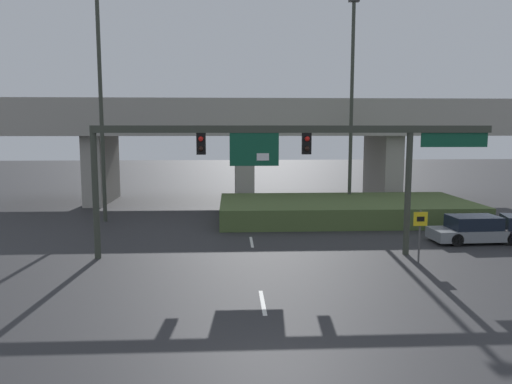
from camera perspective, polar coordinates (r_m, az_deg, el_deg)
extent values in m
plane|color=#2D2D30|center=(12.60, 2.27, -19.97)|extent=(160.00, 160.00, 0.00)
cube|color=silver|center=(17.03, 0.77, -12.50)|extent=(0.14, 2.40, 0.01)
cube|color=silver|center=(25.57, -0.51, -5.73)|extent=(0.14, 2.40, 0.01)
cube|color=silver|center=(34.30, -1.13, -2.38)|extent=(0.14, 2.40, 0.01)
cube|color=silver|center=(43.09, -1.50, -0.39)|extent=(0.14, 2.40, 0.01)
cylinder|color=#383D33|center=(23.02, -17.88, -0.10)|extent=(0.28, 0.28, 5.89)
cylinder|color=#383D33|center=(23.64, 16.97, 0.12)|extent=(0.28, 0.28, 5.89)
cube|color=#383D33|center=(22.24, 4.52, 7.17)|extent=(17.63, 0.32, 0.32)
cube|color=black|center=(22.10, -6.29, 5.50)|extent=(0.40, 0.28, 0.95)
sphere|color=red|center=(21.93, -6.33, 6.05)|extent=(0.22, 0.22, 0.22)
sphere|color=black|center=(21.94, -6.31, 4.93)|extent=(0.22, 0.22, 0.22)
cube|color=black|center=(22.32, 5.80, 5.53)|extent=(0.40, 0.28, 0.95)
sphere|color=red|center=(22.15, 5.88, 6.07)|extent=(0.22, 0.22, 0.22)
sphere|color=black|center=(22.16, 5.86, 4.96)|extent=(0.22, 0.22, 0.22)
cube|color=#0F4C33|center=(22.00, -0.20, 4.89)|extent=(2.16, 0.08, 1.45)
cube|color=white|center=(21.99, 0.79, 4.04)|extent=(0.54, 0.03, 0.32)
cube|color=#0F4C33|center=(24.18, 21.72, 5.55)|extent=(3.05, 0.07, 0.64)
cylinder|color=#4C4C4C|center=(22.59, 18.17, -4.90)|extent=(0.08, 0.08, 2.28)
cube|color=yellow|center=(22.40, 18.29, -2.94)|extent=(0.60, 0.03, 0.60)
cube|color=black|center=(22.38, 18.31, -2.95)|extent=(0.33, 0.01, 0.21)
cylinder|color=#383D33|center=(32.09, -17.29, 9.09)|extent=(0.24, 0.24, 13.90)
cylinder|color=#383D33|center=(35.01, 10.85, 9.26)|extent=(0.24, 0.24, 14.09)
cube|color=#333333|center=(35.99, 11.14, 20.74)|extent=(0.70, 0.36, 0.24)
cube|color=#A39E93|center=(39.52, -1.41, 7.79)|extent=(39.35, 7.82, 1.77)
cube|color=#A39E93|center=(35.85, -1.26, 9.98)|extent=(39.35, 0.40, 0.90)
cube|color=#A39E93|center=(40.90, -17.23, 2.55)|extent=(1.40, 6.25, 5.22)
cube|color=#A39E93|center=(39.65, -1.40, 2.73)|extent=(1.40, 6.25, 5.22)
cube|color=#A39E93|center=(41.46, 14.21, 2.71)|extent=(1.40, 6.25, 5.22)
cube|color=#4C6033|center=(32.34, 10.05, -2.00)|extent=(15.76, 7.57, 1.21)
cube|color=gray|center=(27.83, 23.89, -4.39)|extent=(4.68, 1.96, 0.55)
cube|color=black|center=(27.63, 23.62, -3.19)|extent=(2.46, 1.70, 0.65)
cylinder|color=black|center=(29.23, 25.60, -4.17)|extent=(0.65, 0.24, 0.64)
cylinder|color=black|center=(27.91, 27.24, -4.78)|extent=(0.65, 0.24, 0.64)
cylinder|color=black|center=(27.89, 20.51, -4.44)|extent=(0.65, 0.24, 0.64)
cylinder|color=black|center=(26.51, 21.97, -5.10)|extent=(0.65, 0.24, 0.64)
cylinder|color=black|center=(29.32, 25.85, -4.15)|extent=(0.67, 0.37, 0.64)
cylinder|color=black|center=(27.78, 26.71, -4.80)|extent=(0.67, 0.37, 0.64)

